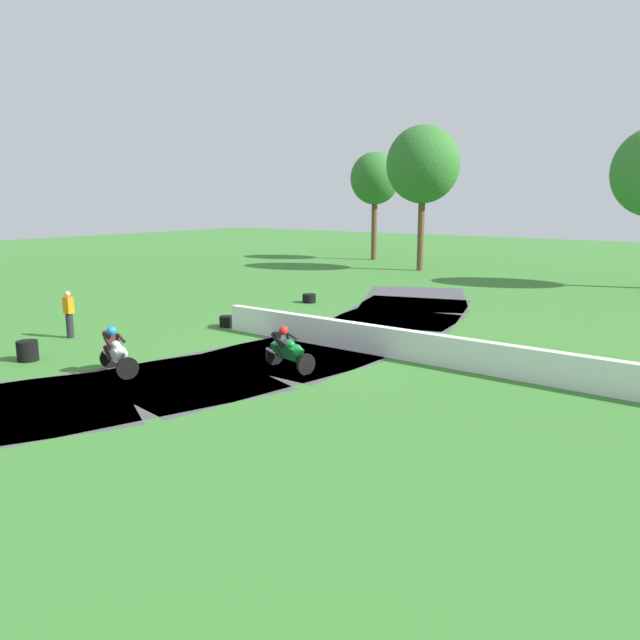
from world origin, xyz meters
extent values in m
plane|color=#38752D|center=(0.00, 0.00, 0.00)|extent=(120.00, 120.00, 0.00)
cube|color=#47474C|center=(-1.36, -7.11, 0.00)|extent=(7.08, 8.79, 0.01)
cube|color=#47474C|center=(-0.40, -3.61, 0.00)|extent=(6.12, 8.37, 0.01)
cube|color=#47474C|center=(-0.01, 0.00, 0.00)|extent=(5.01, 7.75, 0.01)
cube|color=#47474C|center=(-0.19, 3.62, 0.00)|extent=(5.72, 8.16, 0.01)
cube|color=#47474C|center=(-0.93, 7.17, 0.00)|extent=(6.74, 8.66, 0.01)
cube|color=#47474C|center=(-2.23, 10.56, 0.00)|extent=(7.59, 8.93, 0.01)
cube|color=white|center=(5.00, -0.15, 0.45)|extent=(18.44, 0.84, 0.90)
cylinder|color=black|center=(-2.05, -6.27, 0.29)|extent=(0.30, 0.70, 0.70)
cylinder|color=black|center=(-3.38, -5.84, 0.29)|extent=(0.30, 0.70, 0.70)
cube|color=silver|center=(-2.74, -6.11, 0.59)|extent=(1.06, 0.64, 0.45)
ellipsoid|color=silver|center=(-2.58, -6.21, 0.84)|extent=(0.52, 0.44, 0.29)
cone|color=silver|center=(-2.10, -6.34, 0.71)|extent=(0.48, 0.42, 0.46)
cylinder|color=#B2B2B7|center=(-3.34, -6.02, 0.49)|extent=(0.42, 0.21, 0.17)
cube|color=#331919|center=(-2.84, -6.15, 0.96)|extent=(0.58, 0.38, 0.61)
sphere|color=#1E7FE0|center=(-2.64, -6.27, 1.24)|extent=(0.26, 0.26, 0.26)
cylinder|color=#331919|center=(-2.52, -6.08, 1.02)|extent=(0.44, 0.21, 0.24)
cylinder|color=#331919|center=(-2.63, -6.41, 0.96)|extent=(0.44, 0.21, 0.24)
cylinder|color=#331919|center=(-2.85, -5.89, 0.64)|extent=(0.31, 0.16, 0.42)
cylinder|color=#331919|center=(-2.96, -6.23, 0.57)|extent=(0.31, 0.16, 0.42)
cylinder|color=black|center=(1.53, -3.13, 0.28)|extent=(0.25, 0.77, 0.77)
cylinder|color=black|center=(0.16, -2.83, 0.28)|extent=(0.25, 0.77, 0.77)
cube|color=#198438|center=(0.82, -3.08, 0.56)|extent=(1.06, 0.60, 0.47)
ellipsoid|color=#198438|center=(0.98, -3.20, 0.81)|extent=(0.50, 0.43, 0.32)
cone|color=#198438|center=(1.48, -3.27, 0.68)|extent=(0.46, 0.46, 0.49)
cylinder|color=#B2B2B7|center=(0.22, -3.04, 0.45)|extent=(0.42, 0.18, 0.18)
cube|color=#28282D|center=(0.72, -3.19, 0.92)|extent=(0.56, 0.44, 0.63)
sphere|color=red|center=(0.91, -3.33, 1.19)|extent=(0.26, 0.26, 0.26)
cylinder|color=#28282D|center=(1.03, -3.09, 1.01)|extent=(0.44, 0.15, 0.25)
cylinder|color=#28282D|center=(0.95, -3.42, 0.89)|extent=(0.44, 0.15, 0.25)
cylinder|color=#28282D|center=(0.68, -2.88, 0.64)|extent=(0.31, 0.22, 0.42)
cylinder|color=#28282D|center=(0.61, -3.21, 0.52)|extent=(0.31, 0.22, 0.42)
cylinder|color=black|center=(-6.06, -6.80, 0.10)|extent=(0.61, 0.61, 0.20)
cylinder|color=black|center=(-6.06, -6.80, 0.30)|extent=(0.61, 0.61, 0.20)
cylinder|color=black|center=(-6.06, -6.80, 0.50)|extent=(0.61, 0.61, 0.20)
cylinder|color=black|center=(-4.79, 0.30, 0.10)|extent=(0.58, 0.58, 0.20)
cylinder|color=black|center=(-4.79, 0.30, 0.30)|extent=(0.58, 0.58, 0.20)
cylinder|color=black|center=(-5.60, 6.50, 0.10)|extent=(0.62, 0.62, 0.20)
cylinder|color=black|center=(-5.60, 6.50, 0.30)|extent=(0.62, 0.62, 0.20)
cylinder|color=#232328|center=(-7.84, -4.26, 0.43)|extent=(0.24, 0.24, 0.86)
cube|color=orange|center=(-7.84, -4.26, 1.14)|extent=(0.34, 0.22, 0.56)
sphere|color=tan|center=(-7.84, -4.26, 1.53)|extent=(0.20, 0.20, 0.20)
cylinder|color=brown|center=(-13.85, 25.95, 2.32)|extent=(0.44, 0.44, 4.64)
ellipsoid|color=#2D6B28|center=(-13.85, 25.95, 6.25)|extent=(3.78, 3.78, 3.97)
cylinder|color=brown|center=(-7.47, 21.32, 2.44)|extent=(0.44, 0.44, 4.88)
ellipsoid|color=#2D6B28|center=(-7.47, 21.32, 6.89)|extent=(4.75, 4.75, 4.98)
camera|label=1|loc=(11.50, -16.24, 4.74)|focal=35.01mm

